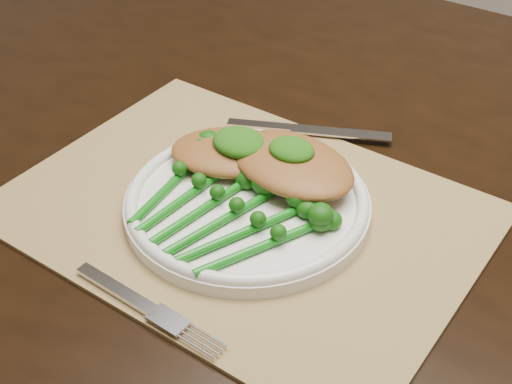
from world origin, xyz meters
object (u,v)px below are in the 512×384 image
Objects in this scene: dining_table at (365,375)px; dinner_plate at (247,202)px; broccolini_bundle at (212,215)px; placemat at (242,212)px; chicken_fillet_left at (232,152)px.

dinner_plate is at bearing -117.66° from dining_table.
broccolini_bundle reaches higher than dinner_plate.
placemat reaches higher than dining_table.
dinner_plate is (0.00, 0.00, 0.01)m from placemat.
chicken_fillet_left is (-0.05, 0.04, 0.02)m from dinner_plate.
dining_table is 0.44m from chicken_fillet_left.
dinner_plate reaches higher than dining_table.
dinner_plate is at bearing 30.98° from placemat.
chicken_fillet_left reaches higher than broccolini_bundle.
chicken_fillet_left is (-0.05, 0.04, 0.03)m from placemat.
placemat is 0.01m from dinner_plate.
chicken_fillet_left is at bearing 140.37° from dinner_plate.
dining_table is at bearing 63.32° from dinner_plate.
chicken_fillet_left is at bearing -138.06° from dining_table.
chicken_fillet_left is 0.09m from broccolini_bundle.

